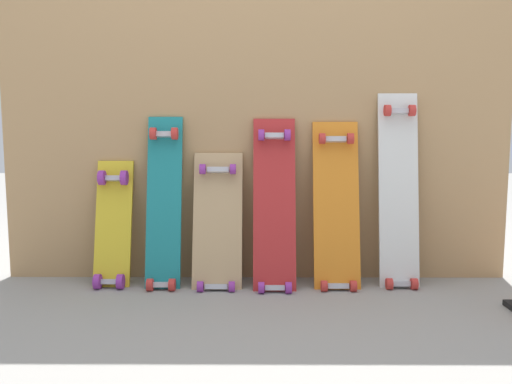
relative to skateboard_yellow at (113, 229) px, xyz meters
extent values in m
plane|color=gray|center=(0.69, 0.06, -0.27)|extent=(12.00, 12.00, 0.00)
cube|color=tan|center=(0.69, 0.13, 0.47)|extent=(2.49, 0.04, 1.47)
cube|color=gold|center=(0.00, 0.01, 0.00)|extent=(0.17, 0.19, 0.65)
cube|color=#B7B7BF|center=(0.00, -0.08, -0.23)|extent=(0.08, 0.04, 0.03)
cube|color=#B7B7BF|center=(0.00, 0.05, 0.24)|extent=(0.08, 0.04, 0.03)
cylinder|color=purple|center=(-0.05, -0.10, -0.23)|extent=(0.03, 0.07, 0.07)
cylinder|color=purple|center=(0.05, -0.10, -0.23)|extent=(0.03, 0.07, 0.07)
cylinder|color=purple|center=(-0.05, 0.03, 0.25)|extent=(0.03, 0.07, 0.07)
cylinder|color=purple|center=(0.05, 0.03, 0.25)|extent=(0.03, 0.07, 0.07)
cube|color=#197A7F|center=(0.25, 0.00, 0.10)|extent=(0.17, 0.22, 0.87)
cube|color=#B7B7BF|center=(0.25, -0.11, -0.24)|extent=(0.07, 0.04, 0.03)
cube|color=#B7B7BF|center=(0.25, 0.05, 0.45)|extent=(0.07, 0.04, 0.03)
cylinder|color=red|center=(0.20, -0.12, -0.24)|extent=(0.03, 0.06, 0.06)
cylinder|color=red|center=(0.30, -0.12, -0.24)|extent=(0.03, 0.06, 0.06)
cylinder|color=red|center=(0.20, 0.04, 0.46)|extent=(0.03, 0.06, 0.06)
cylinder|color=red|center=(0.30, 0.04, 0.46)|extent=(0.03, 0.06, 0.06)
cube|color=tan|center=(0.50, -0.01, 0.01)|extent=(0.23, 0.24, 0.71)
cube|color=#B7B7BF|center=(0.50, -0.12, -0.25)|extent=(0.11, 0.04, 0.03)
cube|color=#B7B7BF|center=(0.50, 0.05, 0.28)|extent=(0.11, 0.04, 0.03)
cylinder|color=purple|center=(0.43, -0.14, -0.24)|extent=(0.03, 0.05, 0.05)
cylinder|color=purple|center=(0.58, -0.14, -0.24)|extent=(0.03, 0.05, 0.05)
cylinder|color=purple|center=(0.43, 0.03, 0.29)|extent=(0.03, 0.05, 0.05)
cylinder|color=purple|center=(0.58, 0.03, 0.29)|extent=(0.03, 0.05, 0.05)
cube|color=#B22626|center=(0.78, -0.02, 0.09)|extent=(0.20, 0.26, 0.87)
cube|color=#B7B7BF|center=(0.78, -0.14, -0.24)|extent=(0.09, 0.04, 0.03)
cube|color=#B7B7BF|center=(0.78, 0.05, 0.45)|extent=(0.09, 0.04, 0.03)
cylinder|color=purple|center=(0.71, -0.16, -0.24)|extent=(0.03, 0.05, 0.05)
cylinder|color=purple|center=(0.84, -0.16, -0.24)|extent=(0.03, 0.05, 0.05)
cylinder|color=purple|center=(0.71, 0.03, 0.45)|extent=(0.03, 0.05, 0.05)
cylinder|color=purple|center=(0.84, 0.03, 0.45)|extent=(0.03, 0.05, 0.05)
cube|color=orange|center=(1.07, -0.01, 0.09)|extent=(0.22, 0.22, 0.85)
cube|color=#B7B7BF|center=(1.07, -0.11, -0.24)|extent=(0.10, 0.04, 0.03)
cube|color=#B7B7BF|center=(1.07, 0.05, 0.43)|extent=(0.10, 0.04, 0.03)
cylinder|color=red|center=(1.00, -0.13, -0.24)|extent=(0.03, 0.05, 0.05)
cylinder|color=red|center=(1.14, -0.13, -0.24)|extent=(0.03, 0.05, 0.05)
cylinder|color=red|center=(1.00, 0.04, 0.43)|extent=(0.03, 0.05, 0.05)
cylinder|color=red|center=(1.14, 0.04, 0.43)|extent=(0.03, 0.05, 0.05)
cube|color=silver|center=(1.37, 0.02, 0.16)|extent=(0.19, 0.18, 0.99)
cube|color=#B7B7BF|center=(1.37, -0.08, -0.24)|extent=(0.08, 0.04, 0.03)
cube|color=#B7B7BF|center=(1.37, 0.06, 0.56)|extent=(0.08, 0.04, 0.03)
cylinder|color=red|center=(1.31, -0.10, -0.24)|extent=(0.03, 0.05, 0.05)
cylinder|color=red|center=(1.43, -0.10, -0.24)|extent=(0.03, 0.05, 0.05)
cylinder|color=red|center=(1.31, 0.04, 0.57)|extent=(0.03, 0.05, 0.05)
cylinder|color=red|center=(1.43, 0.04, 0.57)|extent=(0.03, 0.05, 0.05)
camera|label=1|loc=(0.70, -2.59, 0.50)|focal=38.61mm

